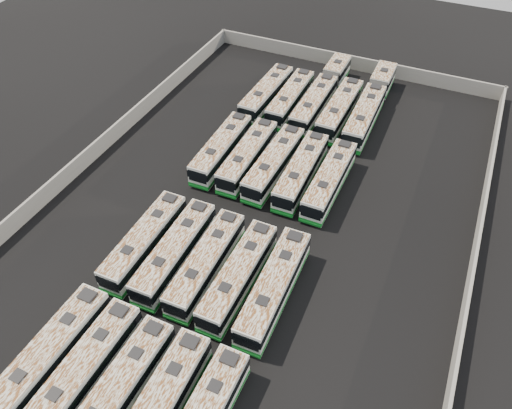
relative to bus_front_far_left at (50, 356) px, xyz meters
The scene contains 20 objects.
ground 24.26m from the bus_front_far_left, 71.21° to the left, with size 140.00×140.00×0.00m, color black.
perimeter_wall 24.20m from the bus_front_far_left, 71.21° to the left, with size 45.20×73.20×2.20m.
bus_front_far_left is the anchor object (origin of this frame).
bus_front_left 3.38m from the bus_front_far_left, ahead, with size 2.73×12.55×3.53m.
bus_front_center 6.87m from the bus_front_far_left, ahead, with size 2.72×12.31×3.46m.
bus_midfront_far_left 13.79m from the bus_front_far_left, 90.11° to the left, with size 2.71×12.21×3.43m.
bus_midfront_left 14.24m from the bus_front_far_left, 76.02° to the left, with size 2.86×12.44×3.49m.
bus_midfront_center 15.43m from the bus_front_far_left, 63.66° to the left, with size 2.84×12.26×3.44m.
bus_midfront_right 17.18m from the bus_front_far_left, 53.04° to the left, with size 2.63×12.27×3.46m.
bus_midfront_far_right 19.58m from the bus_front_far_left, 44.92° to the left, with size 2.97×12.72×3.57m.
bus_midback_far_left 30.34m from the bus_front_far_left, 90.05° to the left, with size 2.84×12.35×3.47m.
bus_midback_left 30.59m from the bus_front_far_left, 83.49° to the left, with size 2.78×12.35×3.47m.
bus_midback_center 31.09m from the bus_front_far_left, 77.24° to the left, with size 2.90×12.52×3.51m.
bus_midback_right 32.01m from the bus_front_far_left, 71.29° to the left, with size 2.89×12.44×3.49m.
bus_midback_far_right 33.18m from the bus_front_far_left, 65.58° to the left, with size 2.64×12.33×3.47m.
bus_back_far_left 44.12m from the bus_front_far_left, 90.10° to the left, with size 2.97×12.63×3.54m.
bus_back_left 44.51m from the bus_front_far_left, 85.67° to the left, with size 2.69×12.24×3.44m.
bus_back_center 48.09m from the bus_front_far_left, 81.85° to the left, with size 2.62×19.23×3.49m.
bus_back_right 45.61m from the bus_front_far_left, 76.83° to the left, with size 2.78×12.68×3.57m.
bus_back_far_right 49.52m from the bus_front_far_left, 73.82° to the left, with size 3.02×19.82×3.59m.
Camera 1 is at (15.99, -34.87, 38.48)m, focal length 35.00 mm.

